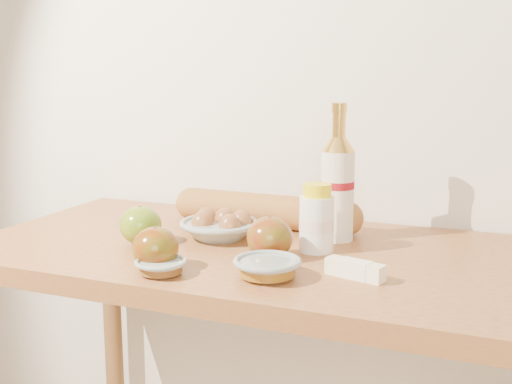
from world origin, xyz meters
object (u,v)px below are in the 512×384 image
bourbon_bottle (337,185)px  baguette (265,211)px  table (261,304)px  cream_bottle (316,220)px  egg_bowl (220,227)px

bourbon_bottle → baguette: 0.20m
table → bourbon_bottle: 0.29m
cream_bottle → egg_bowl: 0.22m
table → cream_bottle: cream_bottle is taller
baguette → egg_bowl: bearing=-111.7°
egg_bowl → baguette: 0.14m
bourbon_bottle → cream_bottle: size_ratio=2.12×
bourbon_bottle → baguette: bourbon_bottle is taller
table → egg_bowl: egg_bowl is taller
bourbon_bottle → cream_bottle: bearing=-100.2°
cream_bottle → egg_bowl: bearing=-173.2°
table → baguette: (-0.06, 0.16, 0.16)m
table → cream_bottle: size_ratio=8.80×
cream_bottle → egg_bowl: (-0.22, 0.02, -0.04)m
table → egg_bowl: bearing=162.9°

